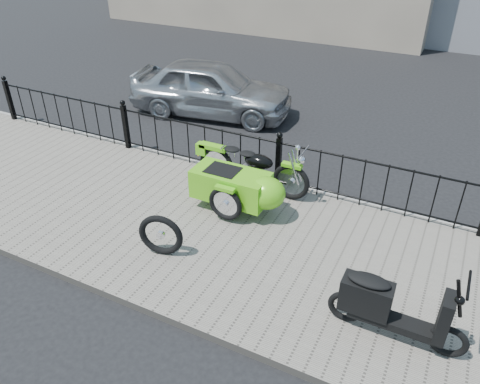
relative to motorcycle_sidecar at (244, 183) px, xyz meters
The scene contains 8 objects.
ground 0.72m from the motorcycle_sidecar, 55.72° to the right, with size 120.00×120.00×0.00m, color black.
sidewalk 1.02m from the motorcycle_sidecar, 74.55° to the right, with size 30.00×3.80×0.12m, color slate.
curb 1.24m from the motorcycle_sidecar, 78.06° to the left, with size 30.00×0.10×0.12m, color gray.
iron_fence 0.99m from the motorcycle_sidecar, 76.38° to the left, with size 14.11×0.11×1.08m.
motorcycle_sidecar is the anchor object (origin of this frame).
scooter 3.29m from the motorcycle_sidecar, 32.26° to the right, with size 1.67×0.49×1.13m.
spare_tire 1.79m from the motorcycle_sidecar, 107.39° to the right, with size 0.69×0.69×0.10m, color black.
sedan_car 4.57m from the motorcycle_sidecar, 126.59° to the left, with size 1.63×4.05×1.38m, color #ABAEB2.
Camera 1 is at (2.77, -5.77, 4.66)m, focal length 35.00 mm.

